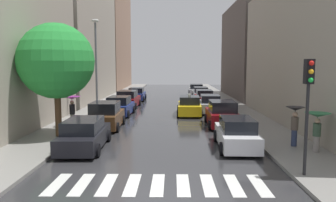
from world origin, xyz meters
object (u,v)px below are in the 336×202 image
at_px(pedestrian_foreground, 72,104).
at_px(pedestrian_by_kerb, 295,118).
at_px(parked_car_right_nearest, 237,134).
at_px(street_tree_left, 56,61).
at_px(parked_car_right_fourth, 204,98).
at_px(traffic_light_right_corner, 308,91).
at_px(parked_car_right_second, 222,114).
at_px(parked_car_left_second, 106,116).
at_px(parked_car_right_fifth, 201,94).
at_px(parked_car_left_nearest, 84,135).
at_px(pedestrian_near_tree, 317,122).
at_px(parked_car_left_fifth, 137,94).
at_px(parked_car_left_fourth, 128,99).
at_px(parked_car_right_sixth, 196,90).
at_px(taxi_midroad, 189,106).
at_px(lamp_post_left, 96,61).
at_px(parked_car_right_third, 210,104).
at_px(parked_car_left_third, 120,107).

bearing_deg(pedestrian_foreground, pedestrian_by_kerb, -165.00).
distance_m(parked_car_right_nearest, street_tree_left, 10.70).
xyz_separation_m(parked_car_right_fourth, traffic_light_right_corner, (1.62, -22.23, 2.51)).
xyz_separation_m(parked_car_right_second, street_tree_left, (-9.98, -3.91, 3.61)).
height_order(parked_car_left_second, parked_car_right_fifth, parked_car_left_second).
height_order(parked_car_left_nearest, parked_car_right_nearest, parked_car_right_nearest).
bearing_deg(pedestrian_near_tree, parked_car_right_nearest, 149.28).
xyz_separation_m(parked_car_right_fifth, pedestrian_foreground, (-10.07, -18.65, 0.95)).
bearing_deg(parked_car_left_fifth, parked_car_right_fourth, -120.39).
relative_size(parked_car_left_fourth, parked_car_right_sixth, 1.02).
relative_size(parked_car_right_second, taxi_midroad, 0.97).
height_order(parked_car_left_fifth, pedestrian_foreground, pedestrian_foreground).
relative_size(pedestrian_by_kerb, lamp_post_left, 0.26).
distance_m(parked_car_left_second, traffic_light_right_corner, 13.69).
bearing_deg(parked_car_right_sixth, parked_car_right_third, -177.20).
bearing_deg(traffic_light_right_corner, street_tree_left, 150.30).
bearing_deg(parked_car_left_second, parked_car_left_fourth, -0.51).
height_order(parked_car_left_nearest, parked_car_left_second, parked_car_left_second).
xyz_separation_m(parked_car_left_fourth, traffic_light_right_corner, (9.40, -20.40, 2.49)).
distance_m(parked_car_left_fifth, parked_car_right_second, 18.00).
bearing_deg(parked_car_left_nearest, parked_car_left_third, -1.70).
relative_size(parked_car_left_fifth, parked_car_right_fourth, 0.89).
bearing_deg(pedestrian_foreground, parked_car_right_nearest, -170.28).
distance_m(parked_car_right_nearest, lamp_post_left, 13.91).
bearing_deg(parked_car_left_second, pedestrian_near_tree, -119.90).
height_order(parked_car_right_fourth, parked_car_right_fifth, parked_car_right_fourth).
xyz_separation_m(parked_car_left_second, traffic_light_right_corner, (9.42, -9.63, 2.46)).
xyz_separation_m(parked_car_right_fifth, pedestrian_by_kerb, (2.72, -23.64, 0.84)).
bearing_deg(taxi_midroad, parked_car_left_nearest, 154.22).
bearing_deg(parked_car_right_fifth, taxi_midroad, 171.40).
distance_m(parked_car_left_second, parked_car_right_sixth, 25.07).
relative_size(parked_car_right_second, pedestrian_foreground, 2.15).
bearing_deg(parked_car_right_fifth, parked_car_left_third, 149.05).
relative_size(parked_car_left_nearest, parked_car_right_nearest, 1.10).
height_order(parked_car_right_nearest, parked_car_right_second, parked_car_right_second).
bearing_deg(parked_car_right_fourth, parked_car_left_third, 132.70).
bearing_deg(parked_car_right_second, parked_car_right_fifth, 0.34).
bearing_deg(pedestrian_near_tree, pedestrian_foreground, 143.21).
height_order(parked_car_right_third, parked_car_right_fourth, parked_car_right_fourth).
relative_size(parked_car_left_second, parked_car_left_fifth, 1.02).
distance_m(parked_car_right_fourth, taxi_midroad, 6.97).
bearing_deg(parked_car_left_third, parked_car_right_second, -118.37).
height_order(parked_car_left_fifth, taxi_midroad, taxi_midroad).
relative_size(parked_car_right_fifth, pedestrian_near_tree, 2.53).
distance_m(parked_car_right_nearest, parked_car_right_fourth, 17.78).
bearing_deg(parked_car_right_fifth, parked_car_right_fourth, 179.34).
bearing_deg(parked_car_left_second, lamp_post_left, 19.26).
distance_m(parked_car_right_third, street_tree_left, 14.82).
height_order(parked_car_right_fourth, lamp_post_left, lamp_post_left).
xyz_separation_m(parked_car_right_third, lamp_post_left, (-9.38, -2.92, 3.76)).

